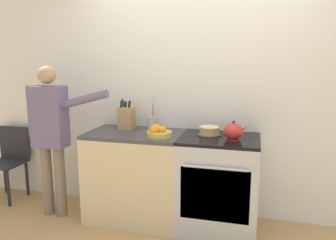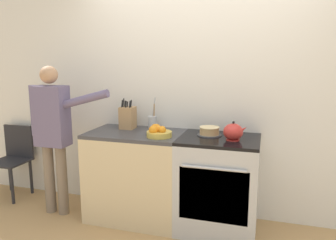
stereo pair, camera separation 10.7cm
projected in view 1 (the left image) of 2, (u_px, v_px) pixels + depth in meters
ground_plane at (187, 240)px, 3.04m from camera, size 16.00×16.00×0.00m
wall_back at (201, 94)px, 3.41m from camera, size 8.00×0.04×2.60m
counter_cabinet at (136, 176)px, 3.40m from camera, size 0.96×0.62×0.92m
stove_range at (218, 184)px, 3.19m from camera, size 0.75×0.66×0.92m
layer_cake at (209, 131)px, 3.19m from camera, size 0.24×0.24×0.08m
tea_kettle at (234, 131)px, 3.01m from camera, size 0.22×0.18×0.18m
knife_block at (127, 118)px, 3.46m from camera, size 0.14×0.15×0.32m
utensil_crock at (151, 122)px, 3.48m from camera, size 0.09×0.09×0.34m
fruit_bowl at (158, 132)px, 3.13m from camera, size 0.24×0.24×0.12m
person_baker at (51, 129)px, 3.38m from camera, size 0.92×0.20×1.59m
dining_chair at (10, 157)px, 3.93m from camera, size 0.40×0.40×0.85m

